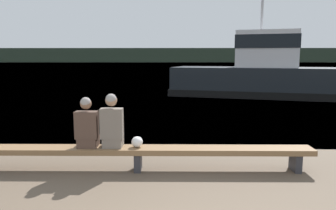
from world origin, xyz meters
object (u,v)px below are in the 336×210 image
(bench_main, at_px, (138,152))
(shopping_bag, at_px, (137,142))
(person_left, at_px, (87,126))
(person_right, at_px, (112,124))
(tugboat_red, at_px, (259,76))

(bench_main, bearing_deg, shopping_bag, 131.62)
(person_left, height_order, person_right, person_right)
(tugboat_red, bearing_deg, bench_main, 171.86)
(bench_main, relative_size, tugboat_red, 0.67)
(tugboat_red, bearing_deg, person_right, 170.00)
(person_right, bearing_deg, tugboat_red, 63.85)
(bench_main, relative_size, person_right, 6.43)
(bench_main, height_order, shopping_bag, shopping_bag)
(shopping_bag, bearing_deg, tugboat_red, 65.61)
(bench_main, distance_m, tugboat_red, 12.95)
(person_left, relative_size, shopping_bag, 4.30)
(person_left, bearing_deg, bench_main, -0.22)
(person_left, relative_size, tugboat_red, 0.10)
(shopping_bag, bearing_deg, person_left, -179.13)
(person_left, relative_size, person_right, 0.94)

